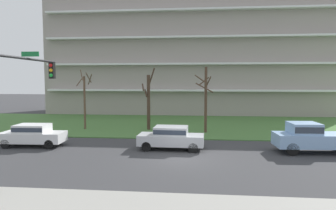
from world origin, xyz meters
TOP-DOWN VIEW (x-y plane):
  - ground at (0.00, 0.00)m, footprint 160.00×160.00m
  - grass_lawn_strip at (0.00, 14.00)m, footprint 80.00×16.00m
  - apartment_building at (0.00, 27.38)m, footprint 39.65×11.71m
  - tree_far_left at (-9.72, 10.06)m, footprint 1.48×1.40m
  - tree_left at (-3.69, 10.29)m, footprint 1.35×1.33m
  - tree_center at (1.55, 9.16)m, footprint 1.63×1.65m
  - sedan_silver_near_left at (-0.87, 2.50)m, footprint 4.46×1.95m
  - pickup_blue_center_left at (8.40, 2.49)m, footprint 5.49×2.27m
  - sedan_white_center_right at (-10.73, 2.50)m, footprint 4.48×2.00m
  - traffic_signal_mast at (-7.31, -4.61)m, footprint 0.90×5.76m

SIDE VIEW (x-z plane):
  - ground at x=0.00m, z-range 0.00..0.00m
  - grass_lawn_strip at x=0.00m, z-range 0.00..0.08m
  - sedan_silver_near_left at x=-0.87m, z-range 0.09..1.66m
  - sedan_white_center_right at x=-10.73m, z-range 0.09..1.66m
  - pickup_blue_center_left at x=8.40m, z-range 0.04..1.99m
  - tree_left at x=-3.69m, z-range -0.09..5.73m
  - tree_far_left at x=-9.72m, z-range 0.08..5.76m
  - tree_center at x=1.55m, z-range 0.25..6.09m
  - traffic_signal_mast at x=-7.31m, z-range 1.17..7.29m
  - apartment_building at x=0.00m, z-range 0.00..16.90m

